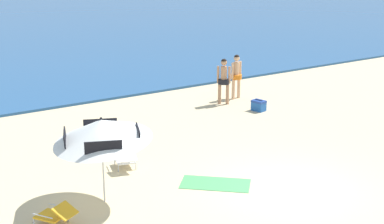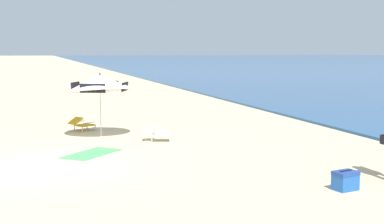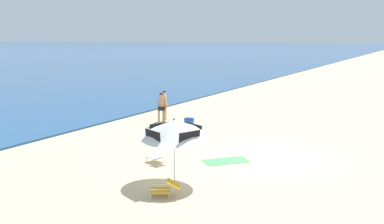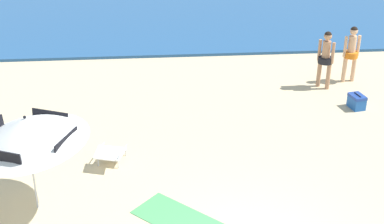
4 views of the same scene
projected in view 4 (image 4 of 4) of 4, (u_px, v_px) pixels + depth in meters
beach_umbrella_striped_main at (27, 131)px, 10.86m from camera, size 2.91×2.87×2.23m
lounge_chair_beside_umbrella at (110, 153)px, 13.11m from camera, size 0.75×0.97×0.50m
person_standing_near_shore at (351, 50)px, 17.15m from camera, size 0.53×0.44×1.78m
person_standing_beside at (326, 56)px, 16.72m from camera, size 0.44×0.44×1.78m
cooler_box at (357, 101)px, 15.80m from camera, size 0.45×0.56×0.43m
beach_towel at (177, 219)px, 11.33m from camera, size 1.93×1.88×0.01m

